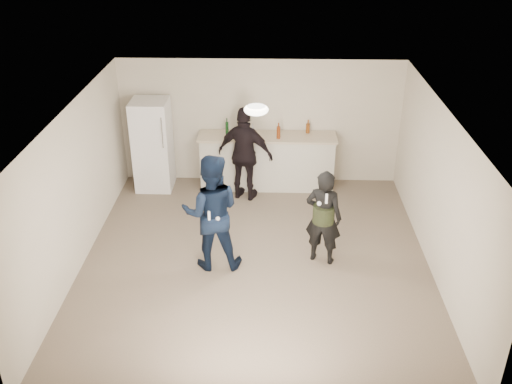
{
  "coord_description": "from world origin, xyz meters",
  "views": [
    {
      "loc": [
        0.24,
        -7.59,
        5.22
      ],
      "look_at": [
        0.0,
        0.2,
        1.15
      ],
      "focal_mm": 40.0,
      "sensor_mm": 36.0,
      "label": 1
    }
  ],
  "objects_px": {
    "woman": "(323,217)",
    "spectator": "(245,154)",
    "counter": "(267,162)",
    "fridge": "(153,145)",
    "shaker": "(247,132)",
    "man": "(211,212)"
  },
  "relations": [
    {
      "from": "woman",
      "to": "man",
      "type": "bearing_deg",
      "value": 24.5
    },
    {
      "from": "counter",
      "to": "fridge",
      "type": "distance_m",
      "value": 2.26
    },
    {
      "from": "man",
      "to": "spectator",
      "type": "relative_size",
      "value": 1.03
    },
    {
      "from": "fridge",
      "to": "man",
      "type": "bearing_deg",
      "value": -62.22
    },
    {
      "from": "fridge",
      "to": "woman",
      "type": "xyz_separation_m",
      "value": [
        3.14,
        -2.52,
        -0.11
      ]
    },
    {
      "from": "counter",
      "to": "man",
      "type": "xyz_separation_m",
      "value": [
        -0.81,
        -2.76,
        0.42
      ]
    },
    {
      "from": "woman",
      "to": "spectator",
      "type": "height_order",
      "value": "spectator"
    },
    {
      "from": "counter",
      "to": "spectator",
      "type": "xyz_separation_m",
      "value": [
        -0.4,
        -0.5,
        0.39
      ]
    },
    {
      "from": "shaker",
      "to": "woman",
      "type": "xyz_separation_m",
      "value": [
        1.3,
        -2.54,
        -0.39
      ]
    },
    {
      "from": "fridge",
      "to": "shaker",
      "type": "bearing_deg",
      "value": 0.53
    },
    {
      "from": "shaker",
      "to": "counter",
      "type": "bearing_deg",
      "value": 7.58
    },
    {
      "from": "man",
      "to": "counter",
      "type": "bearing_deg",
      "value": -109.53
    },
    {
      "from": "fridge",
      "to": "counter",
      "type": "bearing_deg",
      "value": 1.8
    },
    {
      "from": "woman",
      "to": "spectator",
      "type": "relative_size",
      "value": 0.86
    },
    {
      "from": "shaker",
      "to": "man",
      "type": "bearing_deg",
      "value": -98.71
    },
    {
      "from": "counter",
      "to": "fridge",
      "type": "bearing_deg",
      "value": -178.2
    },
    {
      "from": "counter",
      "to": "man",
      "type": "height_order",
      "value": "man"
    },
    {
      "from": "counter",
      "to": "shaker",
      "type": "bearing_deg",
      "value": -172.42
    },
    {
      "from": "fridge",
      "to": "man",
      "type": "distance_m",
      "value": 3.04
    },
    {
      "from": "man",
      "to": "fridge",
      "type": "bearing_deg",
      "value": -65.34
    },
    {
      "from": "shaker",
      "to": "spectator",
      "type": "distance_m",
      "value": 0.52
    },
    {
      "from": "woman",
      "to": "shaker",
      "type": "bearing_deg",
      "value": -43.93
    }
  ]
}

